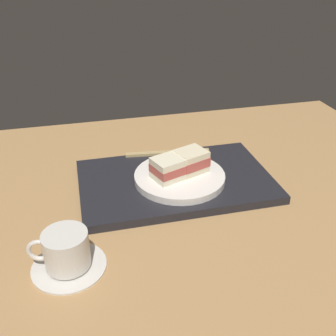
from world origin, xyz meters
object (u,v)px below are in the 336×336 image
object	(u,v)px
sandwich_far	(168,168)
chopsticks_pair	(168,153)
sandwich_plate	(180,177)
sandwich_near	(191,161)
coffee_cup	(66,253)

from	to	relation	value
sandwich_far	chopsticks_pair	world-z (taller)	sandwich_far
sandwich_plate	chopsticks_pair	xyz separation A→B (cm)	(-0.44, -13.21, -0.46)
sandwich_near	sandwich_far	size ratio (longest dim) A/B	1.02
sandwich_plate	coffee_cup	world-z (taller)	coffee_cup
sandwich_far	coffee_cup	size ratio (longest dim) A/B	0.62
sandwich_near	chopsticks_pair	xyz separation A→B (cm)	(2.48, -12.19, -3.76)
sandwich_far	chopsticks_pair	distance (cm)	15.08
sandwich_plate	coffee_cup	distance (cm)	32.80
sandwich_near	sandwich_plate	bearing A→B (deg)	19.36
sandwich_far	coffee_cup	distance (cm)	30.02
sandwich_near	coffee_cup	bearing A→B (deg)	37.00
sandwich_plate	sandwich_far	distance (cm)	4.47
sandwich_far	sandwich_plate	bearing A→B (deg)	-160.64
sandwich_plate	sandwich_near	size ratio (longest dim) A/B	2.47
sandwich_far	coffee_cup	bearing A→B (deg)	40.60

